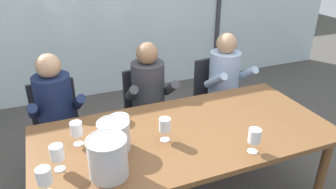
{
  "coord_description": "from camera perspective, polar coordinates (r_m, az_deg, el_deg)",
  "views": [
    {
      "loc": [
        -0.88,
        -1.84,
        2.05
      ],
      "look_at": [
        0.0,
        0.35,
        0.9
      ],
      "focal_mm": 34.43,
      "sensor_mm": 36.0,
      "label": 1
    }
  ],
  "objects": [
    {
      "name": "ice_bucket_primary",
      "position": [
        1.97,
        -10.6,
        -10.83
      ],
      "size": [
        0.24,
        0.24,
        0.26
      ],
      "color": "#B7B7BC",
      "rests_on": "dining_table"
    },
    {
      "name": "wine_glass_by_right_taster",
      "position": [
        2.3,
        -15.91,
        -5.91
      ],
      "size": [
        0.08,
        0.08,
        0.17
      ],
      "color": "silver",
      "rests_on": "dining_table"
    },
    {
      "name": "wine_glass_spare_empty",
      "position": [
        2.26,
        -0.56,
        -5.56
      ],
      "size": [
        0.08,
        0.08,
        0.17
      ],
      "color": "silver",
      "rests_on": "dining_table"
    },
    {
      "name": "wine_glass_near_bucket",
      "position": [
        2.1,
        -19.06,
        -9.77
      ],
      "size": [
        0.08,
        0.08,
        0.17
      ],
      "color": "silver",
      "rests_on": "dining_table"
    },
    {
      "name": "wine_glass_by_left_taster",
      "position": [
        2.22,
        15.06,
        -7.24
      ],
      "size": [
        0.08,
        0.08,
        0.17
      ],
      "color": "silver",
      "rests_on": "dining_table"
    },
    {
      "name": "chair_left_of_center",
      "position": [
        3.31,
        -3.69,
        -1.8
      ],
      "size": [
        0.5,
        0.5,
        0.88
      ],
      "rotation": [
        0.0,
        0.0,
        0.14
      ],
      "color": "#232328",
      "rests_on": "ground"
    },
    {
      "name": "chair_center",
      "position": [
        3.62,
        8.37,
        0.47
      ],
      "size": [
        0.49,
        0.49,
        0.88
      ],
      "rotation": [
        0.0,
        0.0,
        0.13
      ],
      "color": "#232328",
      "rests_on": "ground"
    },
    {
      "name": "person_charcoal_jacket",
      "position": [
        3.09,
        -3.11,
        -0.31
      ],
      "size": [
        0.48,
        0.63,
        1.2
      ],
      "rotation": [
        0.0,
        0.0,
        -0.08
      ],
      "color": "#38383D",
      "rests_on": "ground"
    },
    {
      "name": "ground",
      "position": [
        3.61,
        -3.88,
        -8.72
      ],
      "size": [
        14.0,
        14.0,
        0.0
      ],
      "primitive_type": "plane",
      "color": "#4C4742"
    },
    {
      "name": "chair_near_curtain",
      "position": [
        3.18,
        -18.97,
        -4.53
      ],
      "size": [
        0.48,
        0.48,
        0.88
      ],
      "rotation": [
        0.0,
        0.0,
        0.09
      ],
      "color": "#232328",
      "rests_on": "ground"
    },
    {
      "name": "person_navy_polo",
      "position": [
        2.97,
        -19.06,
        -3.03
      ],
      "size": [
        0.48,
        0.63,
        1.2
      ],
      "rotation": [
        0.0,
        0.0,
        0.08
      ],
      "color": "#192347",
      "rests_on": "ground"
    },
    {
      "name": "wine_glass_center_pour",
      "position": [
        1.94,
        -21.1,
        -13.37
      ],
      "size": [
        0.08,
        0.08,
        0.17
      ],
      "color": "silver",
      "rests_on": "dining_table"
    },
    {
      "name": "dining_table",
      "position": [
        2.45,
        3.07,
        -7.95
      ],
      "size": [
        2.21,
        1.04,
        0.75
      ],
      "color": "brown",
      "rests_on": "ground"
    },
    {
      "name": "ice_bucket_secondary",
      "position": [
        2.2,
        -9.53,
        -7.11
      ],
      "size": [
        0.22,
        0.22,
        0.21
      ],
      "color": "#B7B7BC",
      "rests_on": "dining_table"
    },
    {
      "name": "person_pale_blue_shirt",
      "position": [
        3.43,
        10.55,
        2.04
      ],
      "size": [
        0.48,
        0.63,
        1.2
      ],
      "rotation": [
        0.0,
        0.0,
        0.08
      ],
      "color": "#9EB2D1",
      "rests_on": "ground"
    },
    {
      "name": "tasting_bowl",
      "position": [
        2.54,
        -8.66,
        -4.39
      ],
      "size": [
        0.16,
        0.16,
        0.05
      ],
      "primitive_type": "cylinder",
      "color": "silver",
      "rests_on": "dining_table"
    },
    {
      "name": "window_glass_panel",
      "position": [
        4.48,
        -10.64,
        15.89
      ],
      "size": [
        7.41,
        0.03,
        2.6
      ],
      "primitive_type": "cube",
      "color": "silver",
      "rests_on": "ground"
    }
  ]
}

